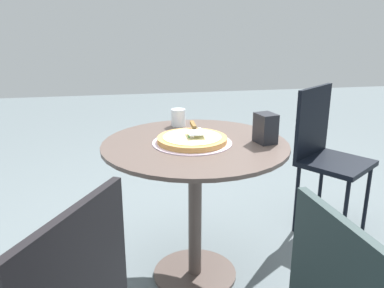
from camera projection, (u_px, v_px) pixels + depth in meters
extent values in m
plane|color=slate|center=(195.00, 274.00, 2.15)|extent=(10.00, 10.00, 0.00)
cylinder|color=#52433D|center=(195.00, 145.00, 1.93)|extent=(0.87, 0.87, 0.02)
cylinder|color=#52433D|center=(195.00, 212.00, 2.04)|extent=(0.07, 0.07, 0.68)
cylinder|color=#52433D|center=(195.00, 273.00, 2.15)|extent=(0.43, 0.43, 0.02)
cylinder|color=silver|center=(192.00, 142.00, 1.93)|extent=(0.37, 0.37, 0.00)
cylinder|color=tan|center=(192.00, 139.00, 1.92)|extent=(0.33, 0.33, 0.02)
cylinder|color=beige|center=(192.00, 137.00, 1.92)|extent=(0.27, 0.27, 0.00)
sphere|color=#DEEEC6|center=(199.00, 129.00, 2.01)|extent=(0.02, 0.02, 0.02)
sphere|color=silver|center=(192.00, 137.00, 1.89)|extent=(0.02, 0.02, 0.02)
sphere|color=#237527|center=(191.00, 134.00, 1.93)|extent=(0.02, 0.02, 0.02)
sphere|color=#387531|center=(190.00, 136.00, 1.90)|extent=(0.02, 0.02, 0.02)
sphere|color=#F5E3C1|center=(193.00, 134.00, 1.93)|extent=(0.01, 0.01, 0.01)
cube|color=silver|center=(196.00, 132.00, 1.91)|extent=(0.10, 0.08, 0.00)
cube|color=brown|center=(193.00, 125.00, 2.01)|extent=(0.11, 0.02, 0.02)
cylinder|color=white|center=(178.00, 117.00, 2.20)|extent=(0.08, 0.08, 0.09)
cube|color=black|center=(266.00, 128.00, 1.91)|extent=(0.12, 0.10, 0.14)
cube|color=black|center=(336.00, 163.00, 2.44)|extent=(0.51, 0.51, 0.03)
cube|color=black|center=(313.00, 121.00, 2.49)|extent=(0.24, 0.31, 0.42)
cylinder|color=black|center=(367.00, 199.00, 2.52)|extent=(0.02, 0.02, 0.43)
cylinder|color=black|center=(345.00, 216.00, 2.31)|extent=(0.02, 0.02, 0.43)
cylinder|color=black|center=(321.00, 185.00, 2.72)|extent=(0.02, 0.02, 0.43)
cylinder|color=black|center=(297.00, 199.00, 2.51)|extent=(0.02, 0.02, 0.43)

